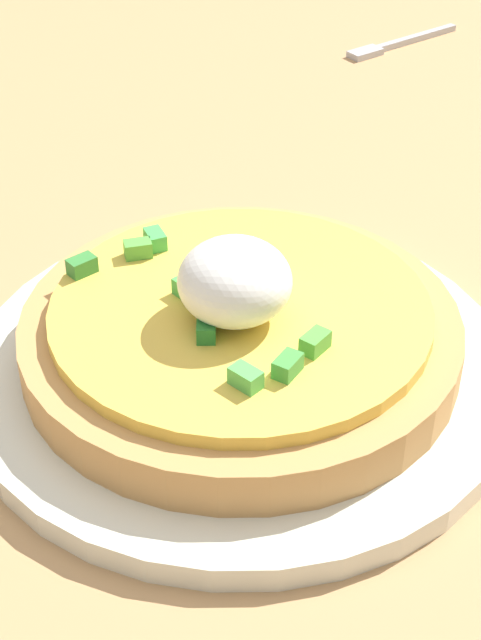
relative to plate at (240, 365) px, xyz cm
name	(u,v)px	position (x,y,z in cm)	size (l,w,h in cm)	color
dining_table	(74,295)	(7.69, 9.80, -1.96)	(98.48, 85.30, 2.70)	tan
plate	(240,365)	(0.00, 0.00, 0.00)	(24.78, 24.78, 1.22)	silver
pizza	(240,328)	(-0.06, 0.03, 2.21)	(19.79, 19.79, 6.43)	tan
fork	(395,44)	(42.62, -8.93, -0.36)	(8.21, 9.23, 0.50)	#B7B7BC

